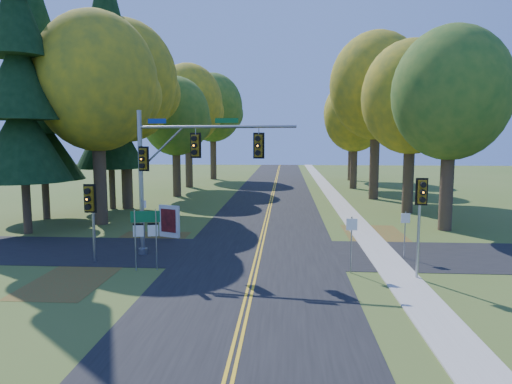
# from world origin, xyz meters

# --- Properties ---
(ground) EXTENTS (160.00, 160.00, 0.00)m
(ground) POSITION_xyz_m (0.00, 0.00, 0.00)
(ground) COLOR #3E5A20
(ground) RESTS_ON ground
(road_main) EXTENTS (8.00, 160.00, 0.02)m
(road_main) POSITION_xyz_m (0.00, 0.00, 0.01)
(road_main) COLOR black
(road_main) RESTS_ON ground
(road_cross) EXTENTS (60.00, 6.00, 0.02)m
(road_cross) POSITION_xyz_m (0.00, 2.00, 0.01)
(road_cross) COLOR black
(road_cross) RESTS_ON ground
(centerline_left) EXTENTS (0.10, 160.00, 0.01)m
(centerline_left) POSITION_xyz_m (-0.10, 0.00, 0.03)
(centerline_left) COLOR gold
(centerline_left) RESTS_ON road_main
(centerline_right) EXTENTS (0.10, 160.00, 0.01)m
(centerline_right) POSITION_xyz_m (0.10, 0.00, 0.03)
(centerline_right) COLOR gold
(centerline_right) RESTS_ON road_main
(sidewalk_east) EXTENTS (1.60, 160.00, 0.06)m
(sidewalk_east) POSITION_xyz_m (6.20, 0.00, 0.03)
(sidewalk_east) COLOR #9E998E
(sidewalk_east) RESTS_ON ground
(leaf_patch_w_near) EXTENTS (4.00, 6.00, 0.00)m
(leaf_patch_w_near) POSITION_xyz_m (-6.50, 4.00, 0.01)
(leaf_patch_w_near) COLOR brown
(leaf_patch_w_near) RESTS_ON ground
(leaf_patch_e) EXTENTS (3.50, 8.00, 0.00)m
(leaf_patch_e) POSITION_xyz_m (6.80, 6.00, 0.01)
(leaf_patch_e) COLOR brown
(leaf_patch_e) RESTS_ON ground
(leaf_patch_w_far) EXTENTS (3.00, 5.00, 0.00)m
(leaf_patch_w_far) POSITION_xyz_m (-7.50, -3.00, 0.01)
(leaf_patch_w_far) COLOR brown
(leaf_patch_w_far) RESTS_ON ground
(tree_w_a) EXTENTS (8.00, 8.00, 14.15)m
(tree_w_a) POSITION_xyz_m (-11.13, 9.38, 9.49)
(tree_w_a) COLOR #38281C
(tree_w_a) RESTS_ON ground
(tree_e_a) EXTENTS (7.20, 7.20, 12.73)m
(tree_e_a) POSITION_xyz_m (11.57, 8.77, 8.53)
(tree_e_a) COLOR #38281C
(tree_e_a) RESTS_ON ground
(tree_w_b) EXTENTS (8.60, 8.60, 15.38)m
(tree_w_b) POSITION_xyz_m (-11.72, 16.29, 10.37)
(tree_w_b) COLOR #38281C
(tree_w_b) RESTS_ON ground
(tree_e_b) EXTENTS (7.60, 7.60, 13.33)m
(tree_e_b) POSITION_xyz_m (10.97, 15.58, 8.90)
(tree_e_b) COLOR #38281C
(tree_e_b) RESTS_ON ground
(tree_w_c) EXTENTS (6.80, 6.80, 11.91)m
(tree_w_c) POSITION_xyz_m (-9.54, 24.47, 7.94)
(tree_w_c) COLOR #38281C
(tree_w_c) RESTS_ON ground
(tree_e_c) EXTENTS (8.80, 8.80, 15.79)m
(tree_e_c) POSITION_xyz_m (9.88, 23.69, 10.66)
(tree_e_c) COLOR #38281C
(tree_e_c) RESTS_ON ground
(tree_w_d) EXTENTS (8.20, 8.20, 14.56)m
(tree_w_d) POSITION_xyz_m (-10.13, 33.18, 9.78)
(tree_w_d) COLOR #38281C
(tree_w_d) RESTS_ON ground
(tree_e_d) EXTENTS (7.00, 7.00, 12.32)m
(tree_e_d) POSITION_xyz_m (9.26, 32.87, 8.24)
(tree_e_d) COLOR #38281C
(tree_e_d) RESTS_ON ground
(tree_w_e) EXTENTS (8.40, 8.40, 14.97)m
(tree_w_e) POSITION_xyz_m (-8.92, 44.09, 10.07)
(tree_w_e) COLOR #38281C
(tree_w_e) RESTS_ON ground
(tree_e_e) EXTENTS (7.80, 7.80, 13.74)m
(tree_e_e) POSITION_xyz_m (10.47, 43.58, 9.19)
(tree_e_e) COLOR #38281C
(tree_e_e) RESTS_ON ground
(pine_a) EXTENTS (5.60, 5.60, 19.48)m
(pine_a) POSITION_xyz_m (-14.50, 6.00, 9.18)
(pine_a) COLOR #38281C
(pine_a) RESTS_ON ground
(pine_b) EXTENTS (5.60, 5.60, 17.31)m
(pine_b) POSITION_xyz_m (-16.00, 11.00, 8.16)
(pine_b) COLOR #38281C
(pine_b) RESTS_ON ground
(pine_c) EXTENTS (5.60, 5.60, 20.56)m
(pine_c) POSITION_xyz_m (-13.00, 16.00, 9.69)
(pine_c) COLOR #38281C
(pine_c) RESTS_ON ground
(traffic_mast) EXTENTS (7.87, 1.34, 7.19)m
(traffic_mast) POSITION_xyz_m (-3.90, 1.13, 4.62)
(traffic_mast) COLOR gray
(traffic_mast) RESTS_ON ground
(east_signal_pole) EXTENTS (0.49, 0.57, 4.24)m
(east_signal_pole) POSITION_xyz_m (6.83, -1.98, 3.22)
(east_signal_pole) COLOR #999DA2
(east_signal_pole) RESTS_ON ground
(ped_signal_pole) EXTENTS (0.59, 0.68, 3.73)m
(ped_signal_pole) POSITION_xyz_m (-7.68, -0.34, 2.78)
(ped_signal_pole) COLOR gray
(ped_signal_pole) RESTS_ON ground
(route_sign_cluster) EXTENTS (1.25, 0.29, 2.73)m
(route_sign_cluster) POSITION_xyz_m (-4.80, -1.29, 1.92)
(route_sign_cluster) COLOR gray
(route_sign_cluster) RESTS_ON ground
(info_kiosk) EXTENTS (1.34, 0.71, 1.90)m
(info_kiosk) POSITION_xyz_m (-5.50, 5.47, 0.95)
(info_kiosk) COLOR silver
(info_kiosk) RESTS_ON ground
(reg_sign_e_north) EXTENTS (0.44, 0.08, 2.31)m
(reg_sign_e_north) POSITION_xyz_m (7.14, 1.49, 1.58)
(reg_sign_e_north) COLOR gray
(reg_sign_e_north) RESTS_ON ground
(reg_sign_e_south) EXTENTS (0.47, 0.07, 2.48)m
(reg_sign_e_south) POSITION_xyz_m (4.20, -1.13, 1.70)
(reg_sign_e_south) COLOR gray
(reg_sign_e_south) RESTS_ON ground
(reg_sign_w) EXTENTS (0.42, 0.08, 2.18)m
(reg_sign_w) POSITION_xyz_m (-7.23, 5.99, 1.49)
(reg_sign_w) COLOR gray
(reg_sign_w) RESTS_ON ground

